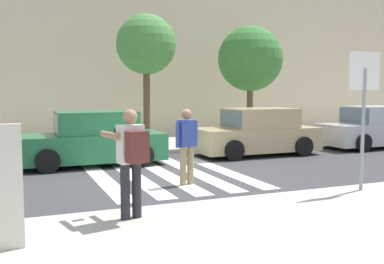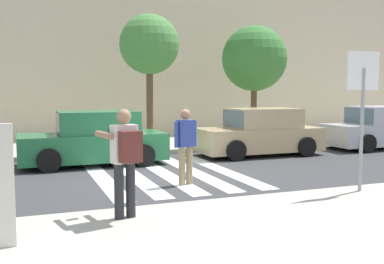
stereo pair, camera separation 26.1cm
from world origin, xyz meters
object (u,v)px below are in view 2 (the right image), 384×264
photographer_with_backpack (125,154)px  street_tree_center (149,45)px  parked_car_tan (260,133)px  stop_sign (363,90)px  parked_car_silver (379,129)px  street_tree_east (254,59)px  pedestrian_crossing (186,142)px  parked_car_green (94,140)px

photographer_with_backpack → street_tree_center: size_ratio=0.37×
parked_car_tan → street_tree_center: (-3.12, 2.32, 2.97)m
stop_sign → parked_car_silver: (6.10, 5.92, -1.44)m
parked_car_silver → street_tree_center: (-8.15, 2.32, 2.97)m
street_tree_center → street_tree_east: (4.30, 0.29, -0.35)m
street_tree_center → photographer_with_backpack: bearing=-108.0°
pedestrian_crossing → street_tree_center: size_ratio=0.37×
photographer_with_backpack → parked_car_green: photographer_with_backpack is taller
stop_sign → street_tree_east: bearing=75.2°
street_tree_east → parked_car_green: bearing=-158.4°
stop_sign → street_tree_center: street_tree_center is taller
photographer_with_backpack → street_tree_center: (2.75, 8.48, 2.53)m
photographer_with_backpack → pedestrian_crossing: 3.30m
parked_car_green → parked_car_tan: bearing=0.0°
photographer_with_backpack → street_tree_center: bearing=72.0°
stop_sign → pedestrian_crossing: (-2.83, 2.41, -1.19)m
street_tree_east → pedestrian_crossing: bearing=-129.7°
stop_sign → street_tree_center: bearing=104.0°
parked_car_tan → street_tree_east: street_tree_east is taller
stop_sign → parked_car_tan: bearing=79.7°
stop_sign → street_tree_east: 8.90m
parked_car_silver → street_tree_center: 8.98m
pedestrian_crossing → parked_car_silver: 9.61m
photographer_with_backpack → parked_car_tan: size_ratio=0.42×
parked_car_tan → street_tree_center: bearing=143.4°
pedestrian_crossing → street_tree_east: (5.08, 6.12, 2.38)m
parked_car_green → parked_car_silver: (10.45, -0.00, 0.00)m
photographer_with_backpack → street_tree_east: bearing=51.2°
stop_sign → parked_car_tan: stop_sign is taller
stop_sign → parked_car_green: (-4.35, 5.92, -1.44)m
photographer_with_backpack → parked_car_silver: bearing=29.5°
parked_car_tan → parked_car_silver: bearing=-0.0°
stop_sign → pedestrian_crossing: bearing=139.6°
parked_car_green → parked_car_tan: same height
stop_sign → photographer_with_backpack: 4.91m
stop_sign → photographer_with_backpack: stop_sign is taller
photographer_with_backpack → pedestrian_crossing: size_ratio=1.00×
parked_car_green → street_tree_center: bearing=45.2°
street_tree_center → street_tree_east: size_ratio=1.03×
parked_car_green → parked_car_silver: size_ratio=1.00×
parked_car_tan → street_tree_center: street_tree_center is taller
parked_car_tan → parked_car_silver: (5.03, -0.00, 0.00)m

